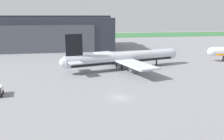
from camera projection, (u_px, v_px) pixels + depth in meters
The scene contains 4 objects.
ground_plane at pixel (119, 98), 56.72m from camera, with size 440.00×440.00×0.00m, color gray.
grass_field_strip at pixel (82, 36), 229.93m from camera, with size 440.00×56.00×0.08m, color #37723F.
maintenance_hangar at pixel (31, 33), 139.32m from camera, with size 94.06×41.03×19.23m.
airliner_far_right at pixel (123, 58), 86.80m from camera, with size 46.12×38.74×13.40m.
Camera 1 is at (-11.06, -52.63, 19.32)m, focal length 37.90 mm.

